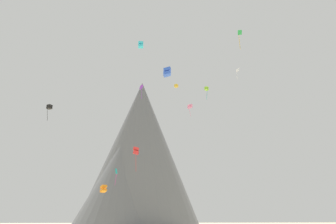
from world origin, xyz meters
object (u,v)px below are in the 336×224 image
object	(u,v)px
kite_pink_high	(190,106)
kite_lime_high	(206,89)
rock_massif	(137,158)
kite_red_mid	(136,151)
kite_green_high	(240,35)
kite_teal_low	(116,173)
kite_cyan_high	(141,45)
kite_white_high	(238,71)
kite_orange_low	(104,189)
kite_blue_high	(167,72)
kite_gold_high	(176,86)
kite_black_high	(49,107)
kite_violet_high	(142,87)

from	to	relation	value
kite_pink_high	kite_lime_high	distance (m)	7.46
rock_massif	kite_red_mid	distance (m)	49.19
kite_green_high	kite_teal_low	xyz separation A→B (m)	(-24.37, 17.23, -27.42)
kite_pink_high	kite_cyan_high	distance (m)	38.19
kite_teal_low	kite_white_high	bearing A→B (deg)	-24.17
kite_teal_low	kite_orange_low	size ratio (longest dim) A/B	2.03
kite_green_high	kite_blue_high	world-z (taller)	kite_green_high
kite_gold_high	kite_cyan_high	bearing A→B (deg)	19.80
kite_black_high	kite_white_high	size ratio (longest dim) A/B	1.34
rock_massif	kite_red_mid	size ratio (longest dim) A/B	10.83
kite_green_high	kite_red_mid	distance (m)	35.70
kite_black_high	kite_lime_high	size ratio (longest dim) A/B	1.04
kite_gold_high	kite_white_high	bearing A→B (deg)	74.29
kite_teal_low	kite_red_mid	distance (m)	7.95
rock_massif	kite_gold_high	size ratio (longest dim) A/B	48.29
rock_massif	kite_gold_high	distance (m)	39.86
kite_teal_low	kite_red_mid	bearing A→B (deg)	15.92
kite_lime_high	kite_cyan_high	size ratio (longest dim) A/B	3.73
rock_massif	kite_orange_low	world-z (taller)	rock_massif
kite_teal_low	kite_red_mid	size ratio (longest dim) A/B	0.63
kite_cyan_high	kite_orange_low	bearing A→B (deg)	-71.29
kite_green_high	kite_pink_high	xyz separation A→B (m)	(-3.04, 32.87, -4.71)
kite_green_high	kite_red_mid	size ratio (longest dim) A/B	0.81
kite_violet_high	kite_red_mid	world-z (taller)	kite_violet_high
kite_black_high	kite_blue_high	distance (m)	38.04
kite_violet_high	kite_pink_high	world-z (taller)	kite_violet_high
kite_pink_high	kite_lime_high	world-z (taller)	kite_lime_high
kite_pink_high	kite_red_mid	bearing A→B (deg)	102.84
kite_gold_high	kite_red_mid	distance (m)	30.07
kite_green_high	kite_blue_high	size ratio (longest dim) A/B	2.66
kite_black_high	kite_orange_low	xyz separation A→B (m)	(15.32, -2.98, -20.89)
kite_green_high	kite_cyan_high	distance (m)	21.71
kite_teal_low	kite_orange_low	bearing A→B (deg)	93.59
kite_pink_high	kite_white_high	distance (m)	20.66
kite_pink_high	kite_red_mid	world-z (taller)	kite_pink_high
kite_lime_high	rock_massif	bearing A→B (deg)	-175.24
rock_massif	kite_gold_high	bearing A→B (deg)	-75.70
kite_white_high	kite_blue_high	size ratio (longest dim) A/B	1.80
kite_cyan_high	kite_teal_low	bearing A→B (deg)	-74.63
kite_teal_low	kite_blue_high	size ratio (longest dim) A/B	2.07
kite_orange_low	kite_cyan_high	xyz separation A→B (m)	(5.96, -24.72, 25.39)
kite_gold_high	kite_red_mid	size ratio (longest dim) A/B	0.22
kite_lime_high	kite_white_high	distance (m)	16.85
kite_cyan_high	kite_blue_high	distance (m)	7.45
kite_green_high	kite_cyan_high	size ratio (longest dim) A/B	4.28
kite_black_high	kite_white_high	bearing A→B (deg)	110.04
kite_lime_high	kite_blue_high	distance (m)	37.14
kite_gold_high	kite_teal_low	bearing A→B (deg)	-4.54
kite_pink_high	kite_orange_low	distance (m)	36.24
kite_gold_high	kite_cyan_high	world-z (taller)	kite_gold_high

